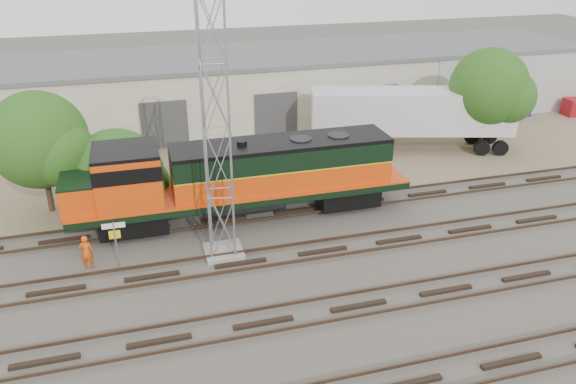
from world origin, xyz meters
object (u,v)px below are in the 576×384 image
object	(u,v)px
locomotive	(237,177)
signal_tower	(217,136)
semi_trailer	(417,113)
worker	(86,252)

from	to	relation	value
locomotive	signal_tower	world-z (taller)	signal_tower
locomotive	signal_tower	size ratio (longest dim) A/B	1.46
signal_tower	semi_trailer	distance (m)	18.67
signal_tower	semi_trailer	world-z (taller)	signal_tower
locomotive	signal_tower	bearing A→B (deg)	-112.86
locomotive	semi_trailer	bearing A→B (deg)	26.77
locomotive	semi_trailer	world-z (taller)	locomotive
signal_tower	worker	size ratio (longest dim) A/B	7.27
locomotive	worker	xyz separation A→B (m)	(-7.54, -2.88, -1.60)
signal_tower	worker	world-z (taller)	signal_tower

